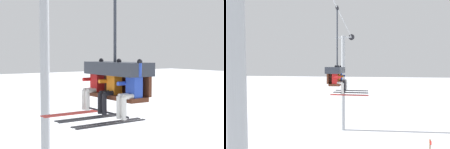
# 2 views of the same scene
# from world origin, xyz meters

# --- Properties ---
(lift_tower_near) EXTENTS (0.36, 1.88, 9.30)m
(lift_tower_near) POSITION_xyz_m (-6.16, -0.02, 4.82)
(lift_tower_near) COLOR #9EA3A8
(lift_tower_near) RESTS_ON ground_plane
(chairlift_chair) EXTENTS (1.90, 0.74, 4.06)m
(chairlift_chair) POSITION_xyz_m (-0.39, -0.73, 5.93)
(chairlift_chair) COLOR #512819
(skier_red) EXTENTS (0.48, 1.70, 1.34)m
(skier_red) POSITION_xyz_m (-1.12, -0.94, 5.61)
(skier_red) COLOR red
(skier_orange) EXTENTS (0.48, 1.70, 1.34)m
(skier_orange) POSITION_xyz_m (-0.38, -0.94, 5.61)
(skier_orange) COLOR orange
(skier_blue) EXTENTS (0.48, 1.70, 1.34)m
(skier_blue) POSITION_xyz_m (0.36, -0.94, 5.61)
(skier_blue) COLOR #2847B7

